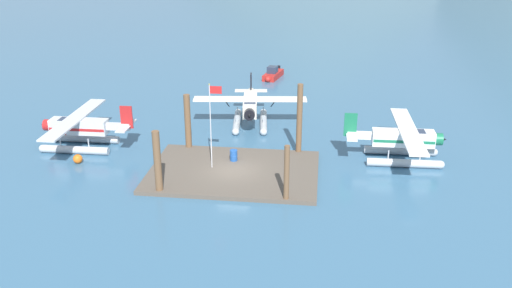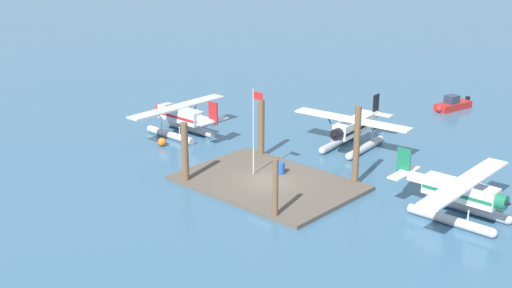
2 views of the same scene
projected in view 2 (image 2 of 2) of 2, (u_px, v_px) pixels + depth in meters
ground_plane at (268, 185)px, 48.22m from camera, size 1200.00×1200.00×0.00m
dock_platform at (268, 183)px, 48.17m from camera, size 12.66×8.83×0.30m
piling_near_left at (185, 154)px, 47.71m from camera, size 0.51×0.51×4.66m
piling_near_right at (275, 190)px, 41.96m from camera, size 0.37×0.37×4.14m
piling_far_left at (261, 129)px, 53.22m from camera, size 0.51×0.51×4.80m
piling_far_right at (357, 146)px, 47.25m from camera, size 0.45×0.45×5.97m
flagpole at (255, 123)px, 48.03m from camera, size 0.95×0.10×6.59m
fuel_drum at (281, 168)px, 49.38m from camera, size 0.62×0.62×0.88m
mooring_buoy at (162, 142)px, 56.41m from camera, size 0.73×0.73×0.73m
seaplane_silver_port_fwd at (180, 118)px, 58.86m from camera, size 7.98×10.42×3.84m
seaplane_white_stbd_fwd at (460, 196)px, 42.27m from camera, size 7.98×10.43×3.84m
seaplane_cream_bow_centre at (352, 131)px, 55.42m from camera, size 10.49×7.95×3.84m
boat_red_open_north at (452, 105)px, 67.33m from camera, size 2.35×4.83×1.50m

